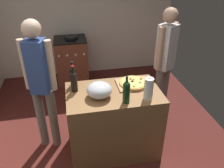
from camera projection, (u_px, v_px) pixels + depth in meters
ground_plane at (90, 113)px, 3.79m from camera, size 3.84×3.62×0.02m
kitchen_wall_rear at (77, 11)px, 4.45m from camera, size 3.84×0.10×2.60m
counter at (114, 122)px, 2.88m from camera, size 1.11×0.68×0.88m
cutting_board at (133, 84)px, 2.80m from camera, size 0.40×0.32×0.02m
pizza at (133, 82)px, 2.79m from camera, size 0.35×0.35×0.03m
mixing_bowl at (99, 90)px, 2.53m from camera, size 0.29×0.29×0.17m
paper_towel_roll at (149, 89)px, 2.48m from camera, size 0.10×0.10×0.26m
wine_bottle_dark at (126, 91)px, 2.41m from camera, size 0.08×0.08×0.32m
wine_bottle_amber at (74, 81)px, 2.62m from camera, size 0.08×0.08×0.33m
wine_bottle_clear at (73, 75)px, 2.73m from camera, size 0.08×0.08×0.31m
stove at (72, 60)px, 4.51m from camera, size 0.60×0.58×0.93m
person_in_stripes at (41, 81)px, 2.68m from camera, size 0.37×0.25×1.71m
person_in_red at (165, 59)px, 3.24m from camera, size 0.35×0.29×1.70m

